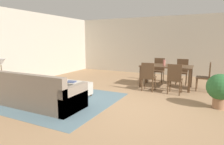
{
  "coord_description": "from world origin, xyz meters",
  "views": [
    {
      "loc": [
        1.71,
        -4.12,
        1.61
      ],
      "look_at": [
        -0.7,
        0.77,
        0.68
      ],
      "focal_mm": 30.59,
      "sensor_mm": 36.0,
      "label": 1
    }
  ],
  "objects_px": {
    "dining_chair_near_left": "(148,75)",
    "vase_centerpiece": "(164,63)",
    "dining_chair_far_left": "(159,69)",
    "table_lamp": "(1,63)",
    "dining_table": "(166,68)",
    "dining_chair_near_right": "(175,77)",
    "dining_chair_head_east": "(206,75)",
    "dining_chair_far_right": "(182,70)",
    "book_on_ottoman": "(71,82)",
    "potted_plant": "(220,88)",
    "ottoman_table": "(72,87)",
    "couch": "(39,95)",
    "side_table": "(3,82)"
  },
  "relations": [
    {
      "from": "couch",
      "to": "book_on_ottoman",
      "type": "distance_m",
      "value": 1.07
    },
    {
      "from": "dining_table",
      "to": "potted_plant",
      "type": "relative_size",
      "value": 2.02
    },
    {
      "from": "dining_table",
      "to": "dining_chair_near_right",
      "type": "height_order",
      "value": "dining_chair_near_right"
    },
    {
      "from": "couch",
      "to": "dining_chair_head_east",
      "type": "relative_size",
      "value": 2.39
    },
    {
      "from": "book_on_ottoman",
      "to": "ottoman_table",
      "type": "bearing_deg",
      "value": 104.03
    },
    {
      "from": "ottoman_table",
      "to": "vase_centerpiece",
      "type": "xyz_separation_m",
      "value": [
        2.2,
        2.19,
        0.62
      ]
    },
    {
      "from": "dining_chair_far_right",
      "to": "vase_centerpiece",
      "type": "height_order",
      "value": "vase_centerpiece"
    },
    {
      "from": "dining_table",
      "to": "dining_chair_far_left",
      "type": "height_order",
      "value": "dining_chair_far_left"
    },
    {
      "from": "couch",
      "to": "potted_plant",
      "type": "xyz_separation_m",
      "value": [
        3.96,
        1.8,
        0.2
      ]
    },
    {
      "from": "ottoman_table",
      "to": "dining_chair_near_left",
      "type": "height_order",
      "value": "dining_chair_near_left"
    },
    {
      "from": "dining_chair_far_left",
      "to": "potted_plant",
      "type": "distance_m",
      "value": 3.08
    },
    {
      "from": "ottoman_table",
      "to": "couch",
      "type": "bearing_deg",
      "value": -97.21
    },
    {
      "from": "dining_table",
      "to": "dining_chair_near_left",
      "type": "xyz_separation_m",
      "value": [
        -0.41,
        -0.79,
        -0.15
      ]
    },
    {
      "from": "dining_chair_near_right",
      "to": "book_on_ottoman",
      "type": "xyz_separation_m",
      "value": [
        -2.66,
        -1.51,
        -0.09
      ]
    },
    {
      "from": "dining_chair_near_right",
      "to": "dining_chair_head_east",
      "type": "distance_m",
      "value": 1.18
    },
    {
      "from": "book_on_ottoman",
      "to": "potted_plant",
      "type": "bearing_deg",
      "value": 11.14
    },
    {
      "from": "table_lamp",
      "to": "dining_chair_far_left",
      "type": "bearing_deg",
      "value": 50.59
    },
    {
      "from": "table_lamp",
      "to": "dining_chair_far_left",
      "type": "distance_m",
      "value": 5.36
    },
    {
      "from": "dining_table",
      "to": "book_on_ottoman",
      "type": "relative_size",
      "value": 6.47
    },
    {
      "from": "ottoman_table",
      "to": "dining_chair_near_right",
      "type": "xyz_separation_m",
      "value": [
        2.68,
        1.44,
        0.28
      ]
    },
    {
      "from": "table_lamp",
      "to": "dining_chair_near_left",
      "type": "distance_m",
      "value": 4.28
    },
    {
      "from": "dining_chair_head_east",
      "to": "dining_chair_far_right",
      "type": "bearing_deg",
      "value": 136.13
    },
    {
      "from": "couch",
      "to": "vase_centerpiece",
      "type": "distance_m",
      "value": 4.1
    },
    {
      "from": "dining_chair_near_left",
      "to": "vase_centerpiece",
      "type": "height_order",
      "value": "vase_centerpiece"
    },
    {
      "from": "side_table",
      "to": "dining_chair_far_right",
      "type": "relative_size",
      "value": 0.64
    },
    {
      "from": "ottoman_table",
      "to": "side_table",
      "type": "xyz_separation_m",
      "value": [
        -1.54,
        -1.09,
        0.23
      ]
    },
    {
      "from": "book_on_ottoman",
      "to": "dining_chair_far_right",
      "type": "bearing_deg",
      "value": 49.18
    },
    {
      "from": "dining_chair_near_left",
      "to": "couch",
      "type": "bearing_deg",
      "value": -128.1
    },
    {
      "from": "ottoman_table",
      "to": "table_lamp",
      "type": "distance_m",
      "value": 2.04
    },
    {
      "from": "dining_chair_near_left",
      "to": "dining_chair_far_left",
      "type": "xyz_separation_m",
      "value": [
        -0.02,
        1.59,
        0.0
      ]
    },
    {
      "from": "couch",
      "to": "table_lamp",
      "type": "bearing_deg",
      "value": 178.69
    },
    {
      "from": "dining_chair_near_right",
      "to": "ottoman_table",
      "type": "bearing_deg",
      "value": -151.77
    },
    {
      "from": "dining_table",
      "to": "dining_chair_near_left",
      "type": "distance_m",
      "value": 0.9
    },
    {
      "from": "dining_chair_near_left",
      "to": "vase_centerpiece",
      "type": "xyz_separation_m",
      "value": [
        0.33,
        0.75,
        0.34
      ]
    },
    {
      "from": "dining_chair_far_left",
      "to": "potted_plant",
      "type": "bearing_deg",
      "value": -50.16
    },
    {
      "from": "dining_chair_near_left",
      "to": "dining_chair_far_right",
      "type": "height_order",
      "value": "same"
    },
    {
      "from": "table_lamp",
      "to": "dining_chair_head_east",
      "type": "relative_size",
      "value": 0.57
    },
    {
      "from": "dining_table",
      "to": "dining_chair_near_right",
      "type": "bearing_deg",
      "value": -63.28
    },
    {
      "from": "side_table",
      "to": "dining_chair_near_left",
      "type": "xyz_separation_m",
      "value": [
        3.41,
        2.54,
        0.05
      ]
    },
    {
      "from": "side_table",
      "to": "dining_chair_near_right",
      "type": "bearing_deg",
      "value": 30.92
    },
    {
      "from": "dining_chair_far_right",
      "to": "dining_table",
      "type": "bearing_deg",
      "value": -118.15
    },
    {
      "from": "ottoman_table",
      "to": "dining_chair_far_left",
      "type": "relative_size",
      "value": 1.25
    },
    {
      "from": "dining_chair_near_right",
      "to": "dining_table",
      "type": "bearing_deg",
      "value": 116.72
    },
    {
      "from": "dining_chair_head_east",
      "to": "dining_chair_near_left",
      "type": "bearing_deg",
      "value": -153.49
    },
    {
      "from": "couch",
      "to": "ottoman_table",
      "type": "distance_m",
      "value": 1.13
    },
    {
      "from": "table_lamp",
      "to": "dining_chair_near_right",
      "type": "height_order",
      "value": "table_lamp"
    },
    {
      "from": "dining_chair_near_left",
      "to": "dining_chair_far_left",
      "type": "relative_size",
      "value": 1.0
    },
    {
      "from": "dining_table",
      "to": "dining_chair_far_left",
      "type": "xyz_separation_m",
      "value": [
        -0.43,
        0.8,
        -0.15
      ]
    },
    {
      "from": "couch",
      "to": "side_table",
      "type": "bearing_deg",
      "value": 178.69
    },
    {
      "from": "couch",
      "to": "dining_chair_far_right",
      "type": "height_order",
      "value": "dining_chair_far_right"
    }
  ]
}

